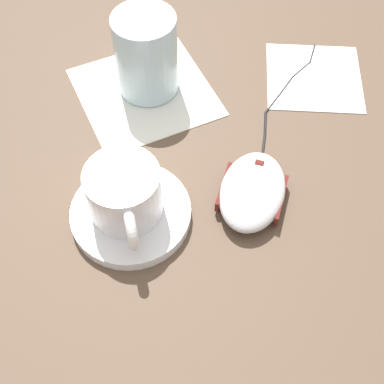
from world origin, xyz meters
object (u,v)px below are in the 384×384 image
at_px(saucer, 131,214).
at_px(computer_mouse, 252,191).
at_px(drinking_glass, 146,54).
at_px(coffee_cup, 125,194).

relative_size(saucer, computer_mouse, 1.02).
bearing_deg(saucer, drinking_glass, -37.53).
height_order(computer_mouse, drinking_glass, drinking_glass).
relative_size(computer_mouse, drinking_glass, 1.22).
height_order(saucer, drinking_glass, drinking_glass).
height_order(saucer, coffee_cup, coffee_cup).
xyz_separation_m(coffee_cup, drinking_glass, (0.15, -0.12, 0.01)).
bearing_deg(saucer, coffee_cup, 56.89).
relative_size(saucer, coffee_cup, 1.25).
xyz_separation_m(coffee_cup, computer_mouse, (-0.05, -0.12, -0.03)).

